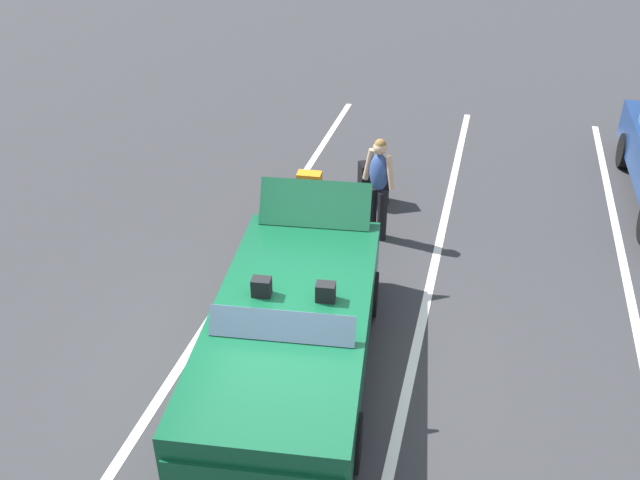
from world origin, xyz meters
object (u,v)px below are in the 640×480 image
(convertible_car, at_px, (288,343))
(duffel_bag, at_px, (306,219))
(suitcase_large_black, at_px, (373,183))
(traveler_person, at_px, (378,184))
(suitcase_medium_bright, at_px, (309,190))

(convertible_car, xyz_separation_m, duffel_bag, (-3.50, -0.78, -0.43))
(suitcase_large_black, bearing_deg, traveler_person, 166.36)
(convertible_car, distance_m, suitcase_large_black, 4.63)
(convertible_car, height_order, duffel_bag, convertible_car)
(convertible_car, height_order, traveler_person, traveler_person)
(suitcase_large_black, relative_size, duffel_bag, 1.10)
(suitcase_medium_bright, distance_m, duffel_bag, 0.75)
(suitcase_medium_bright, height_order, traveler_person, traveler_person)
(suitcase_large_black, xyz_separation_m, traveler_person, (1.11, 0.27, 0.56))
(suitcase_medium_bright, bearing_deg, suitcase_large_black, -72.58)
(duffel_bag, distance_m, traveler_person, 1.37)
(suitcase_medium_bright, bearing_deg, duffel_bag, -172.69)
(suitcase_large_black, distance_m, duffel_bag, 1.43)
(suitcase_large_black, relative_size, traveler_person, 0.45)
(convertible_car, bearing_deg, duffel_bag, -174.43)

